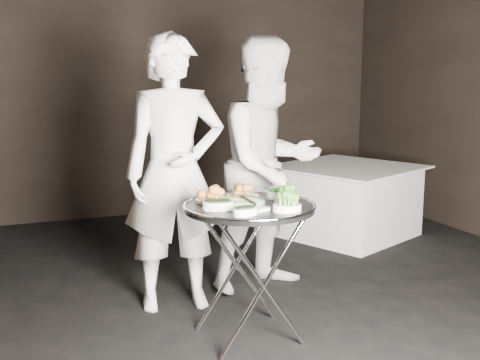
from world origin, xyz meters
name	(u,v)px	position (x,y,z in m)	size (l,w,h in m)	color
floor	(250,342)	(0.00, 0.00, -0.03)	(6.00, 7.00, 0.05)	black
wall_back	(127,81)	(0.00, 3.52, 1.50)	(6.00, 0.05, 3.00)	black
tray_stand	(249,266)	(0.00, 0.01, 0.45)	(0.55, 0.47, 0.81)	silver
serving_tray	(249,207)	(0.00, 0.01, 0.82)	(0.78, 0.78, 0.04)	black
potato_plate_a	(213,196)	(-0.17, 0.17, 0.86)	(0.22, 0.22, 0.08)	beige
potato_plate_b	(242,193)	(0.03, 0.21, 0.86)	(0.21, 0.21, 0.08)	beige
greens_bowl	(276,193)	(0.23, 0.14, 0.86)	(0.13, 0.13, 0.07)	white
asparagus_plate_a	(249,202)	(0.00, 0.02, 0.84)	(0.20, 0.12, 0.04)	white
asparagus_plate_b	(256,208)	(-0.03, -0.13, 0.84)	(0.19, 0.14, 0.04)	white
spinach_bowl_a	(218,204)	(-0.22, -0.03, 0.86)	(0.21, 0.18, 0.08)	white
spinach_bowl_b	(245,210)	(-0.12, -0.21, 0.85)	(0.18, 0.14, 0.06)	white
broccoli_bowl_a	(286,199)	(0.21, -0.03, 0.86)	(0.18, 0.15, 0.07)	white
broccoli_bowl_b	(287,206)	(0.13, -0.22, 0.86)	(0.18, 0.14, 0.07)	white
serving_utensils	(248,194)	(0.01, 0.08, 0.88)	(0.58, 0.44, 0.01)	silver
waiter_left	(175,173)	(-0.27, 0.69, 0.93)	(0.68, 0.44, 1.86)	silver
waiter_right	(270,165)	(0.48, 0.79, 0.93)	(0.90, 0.70, 1.85)	silver
dining_table	(346,201)	(1.79, 1.83, 0.35)	(1.22, 1.22, 0.70)	white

